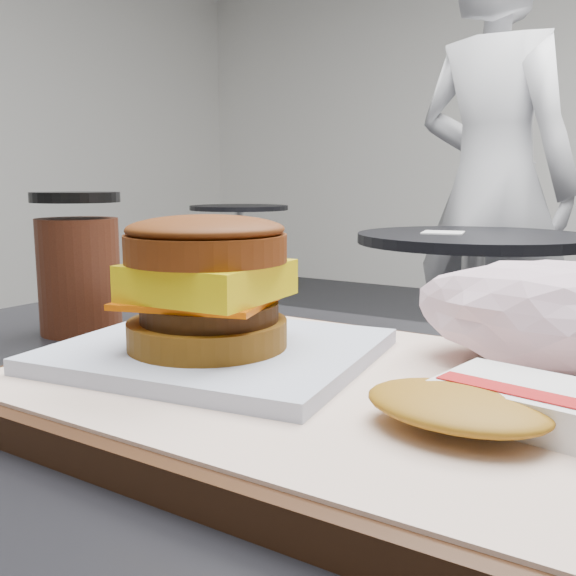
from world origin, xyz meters
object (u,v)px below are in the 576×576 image
Objects in this scene: serving_tray at (331,393)px; neighbor_table at (472,299)px; hash_brown at (503,405)px; breakfast_sandwich at (210,300)px; coffee_cup at (79,269)px; patron at (492,188)px; crumpled_wrapper at (542,313)px.

neighbor_table is at bearing 103.72° from serving_tray.
breakfast_sandwich is at bearing 175.37° from hash_brown.
neighbor_table is (-0.11, 1.55, -0.28)m from coffee_cup.
hash_brown is 0.40m from coffee_cup.
patron is at bearing 100.73° from breakfast_sandwich.
breakfast_sandwich is at bearing -149.85° from crumpled_wrapper.
hash_brown is 0.12m from crumpled_wrapper.
neighbor_table is (-0.50, 1.63, -0.25)m from hash_brown.
crumpled_wrapper is at bearing 93.62° from hash_brown.
patron is (-0.58, 2.01, 0.06)m from crumpled_wrapper.
hash_brown is at bearing -73.10° from neighbor_table.
serving_tray is 1.67m from neighbor_table.
crumpled_wrapper reaches higher than hash_brown.
hash_brown reaches higher than neighbor_table.
crumpled_wrapper is 1.61m from neighbor_table.
serving_tray is at bearing -76.28° from neighbor_table.
serving_tray is 0.22× the size of patron.
crumpled_wrapper is at bearing 43.84° from serving_tray.
crumpled_wrapper is 0.08× the size of patron.
patron is at bearing 100.25° from neighbor_table.
hash_brown is at bearing -4.63° from breakfast_sandwich.
breakfast_sandwich reaches higher than neighbor_table.
coffee_cup is at bearing -174.33° from crumpled_wrapper.
coffee_cup reaches higher than crumpled_wrapper.
crumpled_wrapper is 0.20× the size of neighbor_table.
breakfast_sandwich is 0.21m from coffee_cup.
patron is (-0.40, 2.11, 0.05)m from breakfast_sandwich.
breakfast_sandwich is at bearing -79.12° from neighbor_table.
coffee_cup is at bearing 169.09° from serving_tray.
serving_tray is at bearing -136.16° from crumpled_wrapper.
breakfast_sandwich is at bearing -17.88° from coffee_cup.
serving_tray is 0.29m from coffee_cup.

